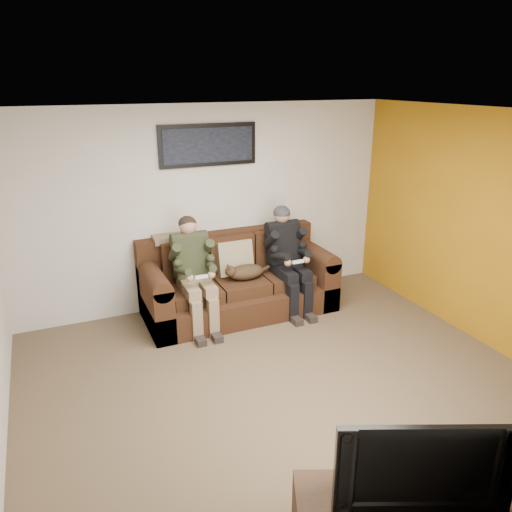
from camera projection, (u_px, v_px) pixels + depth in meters
name	position (u px, v px, depth m)	size (l,w,h in m)	color
floor	(285.00, 386.00, 4.94)	(5.00, 5.00, 0.00)	brown
ceiling	(291.00, 115.00, 4.06)	(5.00, 5.00, 0.00)	silver
wall_back	(208.00, 208.00, 6.44)	(5.00, 5.00, 0.00)	beige
wall_front	(487.00, 405.00, 2.56)	(5.00, 5.00, 0.00)	beige
wall_right	(492.00, 232.00, 5.44)	(4.50, 4.50, 0.00)	beige
accent_wall_right	(491.00, 232.00, 5.44)	(4.50, 4.50, 0.00)	#A87010
sofa	(236.00, 283.00, 6.48)	(2.41, 1.04, 0.99)	#381E10
throw_pillow	(235.00, 258.00, 6.40)	(0.46, 0.13, 0.44)	#9B8D65
throw_blanket	(173.00, 238.00, 6.25)	(0.49, 0.24, 0.09)	tan
person_left	(194.00, 267.00, 5.93)	(0.51, 0.87, 1.34)	#8A7556
person_right	(287.00, 252.00, 6.40)	(0.51, 0.86, 1.35)	black
cat	(245.00, 272.00, 6.26)	(0.66, 0.26, 0.24)	#4F361F
framed_poster	(208.00, 145.00, 6.15)	(1.25, 0.05, 0.52)	black
television	(419.00, 457.00, 2.96)	(1.05, 0.14, 0.60)	black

